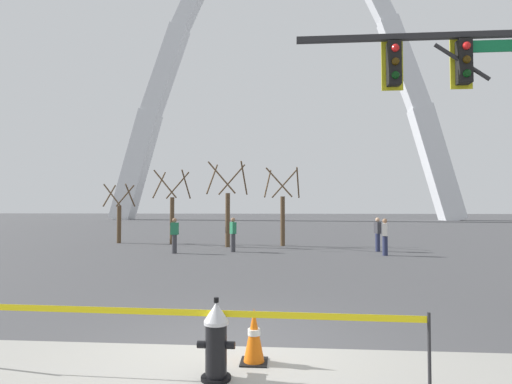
{
  "coord_description": "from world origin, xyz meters",
  "views": [
    {
      "loc": [
        0.86,
        -6.16,
        2.09
      ],
      "look_at": [
        -0.0,
        5.0,
        2.5
      ],
      "focal_mm": 28.66,
      "sensor_mm": 36.0,
      "label": 1
    }
  ],
  "objects": [
    {
      "name": "traffic_cone_by_hydrant",
      "position": [
        0.41,
        -0.65,
        0.36
      ],
      "size": [
        0.36,
        0.36,
        0.73
      ],
      "color": "black",
      "rests_on": "ground"
    },
    {
      "name": "ground_plane",
      "position": [
        0.0,
        0.0,
        0.0
      ],
      "size": [
        240.0,
        240.0,
        0.0
      ],
      "primitive_type": "plane",
      "color": "#474749"
    },
    {
      "name": "tree_center_left",
      "position": [
        -2.27,
        15.05,
        1.96
      ],
      "size": [
        2.03,
        2.05,
        4.42
      ],
      "color": "brown",
      "rests_on": "ground"
    },
    {
      "name": "pedestrian_walking_right",
      "position": [
        -4.22,
        11.94,
        0.82
      ],
      "size": [
        0.34,
        0.22,
        1.59
      ],
      "color": "#38383D",
      "rests_on": "ground"
    },
    {
      "name": "tree_far_left",
      "position": [
        -8.89,
        16.86,
        1.51
      ],
      "size": [
        1.58,
        1.59,
        3.41
      ],
      "color": "brown",
      "rests_on": "ground"
    },
    {
      "name": "pedestrian_standing_center",
      "position": [
        5.09,
        13.47,
        0.82
      ],
      "size": [
        0.29,
        0.38,
        1.59
      ],
      "color": "#232847",
      "rests_on": "ground"
    },
    {
      "name": "pedestrian_walking_left",
      "position": [
        5.04,
        11.84,
        0.82
      ],
      "size": [
        0.28,
        0.38,
        1.59
      ],
      "color": "#232847",
      "rests_on": "ground"
    },
    {
      "name": "fire_hydrant",
      "position": [
        -0.01,
        -1.21,
        0.47
      ],
      "size": [
        0.46,
        0.48,
        0.99
      ],
      "color": "black",
      "rests_on": "ground"
    },
    {
      "name": "tree_left_mid",
      "position": [
        -5.63,
        16.42,
        1.84
      ],
      "size": [
        1.91,
        1.92,
        4.14
      ],
      "color": "brown",
      "rests_on": "ground"
    },
    {
      "name": "traffic_signal_gantry",
      "position": [
        4.72,
        2.36,
        4.07
      ],
      "size": [
        5.02,
        0.44,
        6.0
      ],
      "color": "#232326",
      "rests_on": "ground"
    },
    {
      "name": "monument_arch",
      "position": [
        0.0,
        59.58,
        23.74
      ],
      "size": [
        56.33,
        3.25,
        54.4
      ],
      "color": "silver",
      "rests_on": "ground"
    },
    {
      "name": "caution_tape_barrier",
      "position": [
        -0.37,
        -1.12,
        0.6
      ],
      "size": [
        5.77,
        0.23,
        0.86
      ],
      "color": "#232326",
      "rests_on": "ground"
    },
    {
      "name": "tree_center_right",
      "position": [
        0.59,
        15.86,
        1.85
      ],
      "size": [
        1.92,
        1.93,
        4.17
      ],
      "color": "brown",
      "rests_on": "ground"
    },
    {
      "name": "pedestrian_near_trees",
      "position": [
        -1.67,
        12.76,
        0.82
      ],
      "size": [
        0.35,
        0.39,
        1.59
      ],
      "color": "#38383D",
      "rests_on": "ground"
    }
  ]
}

